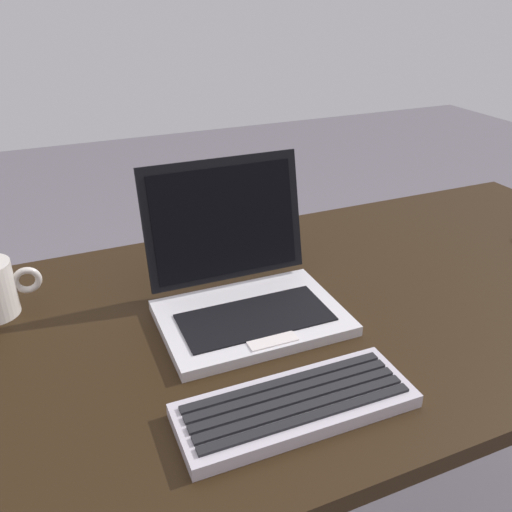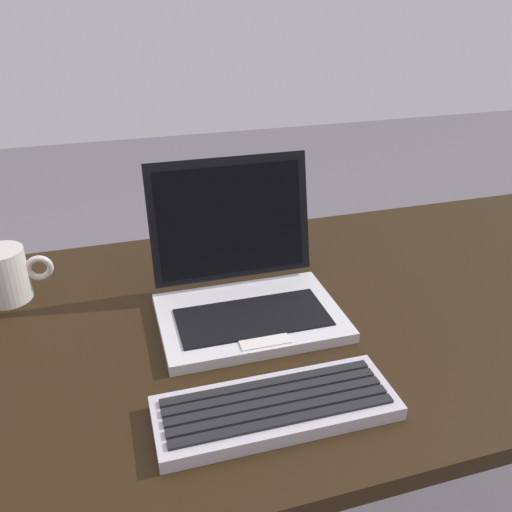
% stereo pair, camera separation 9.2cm
% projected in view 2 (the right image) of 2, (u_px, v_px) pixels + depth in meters
% --- Properties ---
extents(desk, '(1.75, 0.77, 0.71)m').
position_uv_depth(desk, '(285.00, 342.00, 1.01)').
color(desk, black).
rests_on(desk, ground).
extents(laptop_front, '(0.31, 0.27, 0.25)m').
position_uv_depth(laptop_front, '(244.00, 285.00, 0.96)').
color(laptop_front, silver).
rests_on(laptop_front, desk).
extents(external_keyboard, '(0.34, 0.13, 0.02)m').
position_uv_depth(external_keyboard, '(276.00, 407.00, 0.74)').
color(external_keyboard, '#BFB6C2').
rests_on(external_keyboard, desk).
extents(coffee_mug, '(0.13, 0.09, 0.10)m').
position_uv_depth(coffee_mug, '(5.00, 275.00, 1.00)').
color(coffee_mug, beige).
rests_on(coffee_mug, desk).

